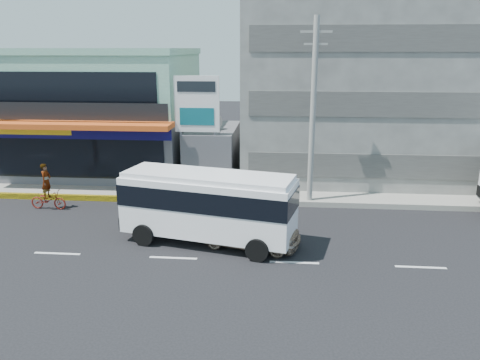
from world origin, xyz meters
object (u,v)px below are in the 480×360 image
at_px(motorcycle_rider, 48,194).
at_px(concrete_building, 368,70).
at_px(satellite_dish, 211,129).
at_px(billboard, 197,111).
at_px(utility_pole_near, 313,112).
at_px(sedan, 248,229).
at_px(minibus, 208,202).
at_px(shop_building, 102,114).

bearing_deg(motorcycle_rider, concrete_building, 27.77).
distance_m(concrete_building, satellite_dish, 11.30).
bearing_deg(concrete_building, billboard, -151.08).
distance_m(satellite_dish, utility_pole_near, 7.17).
xyz_separation_m(utility_pole_near, sedan, (-3.00, -5.90, -4.37)).
distance_m(sedan, motorcycle_rider, 11.76).
relative_size(billboard, minibus, 0.87).
relative_size(minibus, motorcycle_rider, 3.16).
distance_m(concrete_building, billboard, 12.17).
bearing_deg(minibus, motorcycle_rider, 158.20).
xyz_separation_m(shop_building, sedan, (11.00, -12.45, -3.21)).
relative_size(shop_building, utility_pole_near, 1.24).
distance_m(shop_building, satellite_dish, 8.54).
height_order(billboard, sedan, billboard).
xyz_separation_m(concrete_building, sedan, (-7.00, -13.50, -6.22)).
relative_size(billboard, utility_pole_near, 0.69).
bearing_deg(sedan, concrete_building, -14.48).
bearing_deg(shop_building, billboard, -32.32).
relative_size(utility_pole_near, motorcycle_rider, 3.96).
bearing_deg(utility_pole_near, satellite_dish, 149.04).
height_order(satellite_dish, minibus, satellite_dish).
distance_m(concrete_building, utility_pole_near, 8.79).
xyz_separation_m(billboard, sedan, (3.50, -7.70, -4.14)).
relative_size(minibus, sedan, 1.73).
xyz_separation_m(utility_pole_near, motorcycle_rider, (-14.07, -1.92, -4.32)).
distance_m(utility_pole_near, motorcycle_rider, 14.84).
bearing_deg(shop_building, utility_pole_near, -25.06).
bearing_deg(concrete_building, shop_building, -176.65).
height_order(concrete_building, minibus, concrete_building).
bearing_deg(concrete_building, minibus, -123.54).
xyz_separation_m(concrete_building, minibus, (-8.77, -13.23, -5.10)).
distance_m(shop_building, utility_pole_near, 15.50).
height_order(concrete_building, sedan, concrete_building).
bearing_deg(sedan, utility_pole_near, -14.02).
distance_m(minibus, sedan, 2.11).
bearing_deg(billboard, utility_pole_near, -15.48).
bearing_deg(utility_pole_near, billboard, 164.52).
xyz_separation_m(minibus, motorcycle_rider, (-9.30, 3.72, -1.07)).
bearing_deg(billboard, minibus, -76.91).
bearing_deg(satellite_dish, concrete_building, 21.80).
bearing_deg(utility_pole_near, concrete_building, 62.24).
distance_m(billboard, minibus, 8.21).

